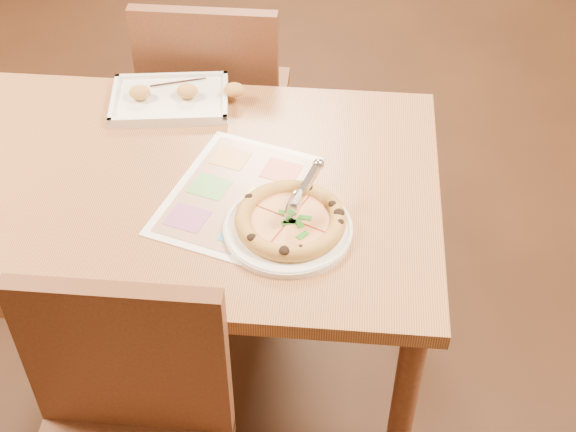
# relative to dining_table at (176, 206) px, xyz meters

# --- Properties ---
(dining_table) EXTENTS (1.30, 0.85, 0.72)m
(dining_table) POSITION_rel_dining_table_xyz_m (0.00, 0.00, 0.00)
(dining_table) COLOR #A66F42
(dining_table) RESTS_ON ground
(chair_near) EXTENTS (0.42, 0.42, 0.47)m
(chair_near) POSITION_rel_dining_table_xyz_m (0.00, -0.60, -0.07)
(chair_near) COLOR brown
(chair_near) RESTS_ON ground
(chair_far) EXTENTS (0.42, 0.42, 0.47)m
(chair_far) POSITION_rel_dining_table_xyz_m (-0.00, 0.60, -0.07)
(chair_far) COLOR brown
(chair_far) RESTS_ON ground
(plate) EXTENTS (0.36, 0.36, 0.02)m
(plate) POSITION_rel_dining_table_xyz_m (0.30, -0.15, 0.09)
(plate) COLOR white
(plate) RESTS_ON dining_table
(pizza) EXTENTS (0.25, 0.25, 0.04)m
(pizza) POSITION_rel_dining_table_xyz_m (0.30, -0.14, 0.11)
(pizza) COLOR gold
(pizza) RESTS_ON plate
(pizza_cutter) EXTENTS (0.07, 0.14, 0.09)m
(pizza_cutter) POSITION_rel_dining_table_xyz_m (0.33, -0.11, 0.17)
(pizza_cutter) COLOR silver
(pizza_cutter) RESTS_ON pizza
(appetizer_tray) EXTENTS (0.37, 0.26, 0.06)m
(appetizer_tray) POSITION_rel_dining_table_xyz_m (-0.06, 0.32, 0.10)
(appetizer_tray) COLOR white
(appetizer_tray) RESTS_ON dining_table
(menu) EXTENTS (0.40, 0.48, 0.00)m
(menu) POSITION_rel_dining_table_xyz_m (0.16, -0.04, 0.09)
(menu) COLOR white
(menu) RESTS_ON dining_table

